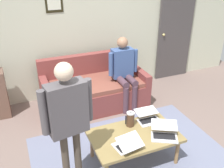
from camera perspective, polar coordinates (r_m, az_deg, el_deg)
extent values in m
plane|color=#725F58|center=(3.73, 4.68, -16.03)|extent=(7.68, 7.68, 0.00)
cube|color=slate|center=(3.64, 5.48, -17.26)|extent=(2.65, 2.24, 0.01)
cube|color=beige|center=(4.93, -6.51, 12.77)|extent=(7.04, 0.10, 2.70)
cube|color=black|center=(4.68, -12.79, 17.53)|extent=(0.30, 0.02, 0.39)
cube|color=silver|center=(4.67, -12.77, 17.51)|extent=(0.23, 0.00, 0.30)
cube|color=#433E3F|center=(5.82, 13.81, 11.00)|extent=(0.82, 0.05, 2.05)
sphere|color=tan|center=(5.61, 11.40, 10.63)|extent=(0.06, 0.06, 0.06)
cube|color=brown|center=(4.76, -3.84, -2.46)|extent=(1.84, 0.93, 0.42)
cube|color=brown|center=(4.63, -3.85, 0.13)|extent=(1.60, 0.85, 0.08)
cube|color=brown|center=(4.91, -5.49, 4.12)|extent=(1.84, 0.14, 0.46)
cube|color=brown|center=(4.93, 5.58, 2.56)|extent=(0.12, 0.93, 0.20)
cube|color=brown|center=(4.45, -14.50, -0.96)|extent=(0.12, 0.93, 0.20)
cube|color=olive|center=(3.44, 5.00, -11.36)|extent=(1.15, 0.70, 0.04)
cylinder|color=olive|center=(3.62, 14.24, -14.36)|extent=(0.05, 0.05, 0.39)
cylinder|color=olive|center=(3.97, 9.60, -9.70)|extent=(0.05, 0.05, 0.39)
cylinder|color=#8E6A4C|center=(3.63, -4.47, -13.40)|extent=(0.05, 0.05, 0.39)
cube|color=silver|center=(3.24, 3.19, -13.48)|extent=(0.33, 0.28, 0.01)
cube|color=black|center=(3.23, 3.39, -13.56)|extent=(0.27, 0.18, 0.00)
cube|color=silver|center=(3.13, 4.00, -12.67)|extent=(0.33, 0.25, 0.10)
cube|color=#B8D5F3|center=(3.13, 3.97, -12.64)|extent=(0.30, 0.23, 0.09)
cube|color=silver|center=(3.43, 11.51, -11.52)|extent=(0.40, 0.35, 0.01)
cube|color=black|center=(3.44, 11.50, -11.25)|extent=(0.31, 0.25, 0.00)
cube|color=silver|center=(3.47, 11.51, -8.84)|extent=(0.39, 0.34, 0.04)
cube|color=#2B1C29|center=(3.46, 11.51, -8.86)|extent=(0.35, 0.30, 0.04)
cube|color=silver|center=(3.68, 8.29, -8.19)|extent=(0.32, 0.21, 0.01)
cube|color=black|center=(3.69, 8.18, -7.97)|extent=(0.27, 0.13, 0.00)
cube|color=silver|center=(3.71, 7.58, -5.98)|extent=(0.32, 0.20, 0.03)
cube|color=#A7D1DF|center=(3.71, 7.60, -6.01)|extent=(0.29, 0.18, 0.02)
cylinder|color=#4C3323|center=(3.53, 4.09, -7.87)|extent=(0.11, 0.11, 0.19)
cylinder|color=#B7B7BC|center=(3.47, 4.15, -6.45)|extent=(0.11, 0.11, 0.02)
sphere|color=#B2B2B7|center=(3.46, 4.16, -6.13)|extent=(0.03, 0.03, 0.03)
cube|color=black|center=(3.50, 3.08, -7.99)|extent=(0.01, 0.01, 0.14)
cylinder|color=#473D32|center=(3.10, -10.17, -16.83)|extent=(0.08, 0.08, 0.82)
cylinder|color=#473D32|center=(3.13, -7.57, -15.97)|extent=(0.08, 0.08, 0.82)
cube|color=#4F4A4E|center=(2.69, -9.90, -5.39)|extent=(0.43, 0.24, 0.58)
cylinder|color=#4F4A4E|center=(2.62, -14.94, -6.23)|extent=(0.09, 0.09, 0.49)
cylinder|color=#4F4A4E|center=(2.76, -5.22, -3.54)|extent=(0.09, 0.09, 0.49)
sphere|color=beige|center=(2.50, -10.64, 2.71)|extent=(0.19, 0.19, 0.19)
cylinder|color=#4D343E|center=(4.57, 4.97, -3.26)|extent=(0.10, 0.10, 0.50)
cylinder|color=#4D343E|center=(4.50, 3.04, -3.68)|extent=(0.10, 0.10, 0.50)
cylinder|color=#4D343E|center=(4.57, 4.10, 1.04)|extent=(0.12, 0.40, 0.12)
cylinder|color=#4D343E|center=(4.50, 2.16, 0.68)|extent=(0.12, 0.40, 0.12)
cube|color=#3A5489|center=(4.58, 2.26, 4.70)|extent=(0.37, 0.20, 0.52)
cylinder|color=#3A5489|center=(4.63, 5.20, 5.19)|extent=(0.08, 0.08, 0.42)
cylinder|color=#3A5489|center=(4.44, -0.26, 4.36)|extent=(0.08, 0.08, 0.42)
sphere|color=#986E53|center=(4.45, 2.34, 9.18)|extent=(0.19, 0.19, 0.19)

